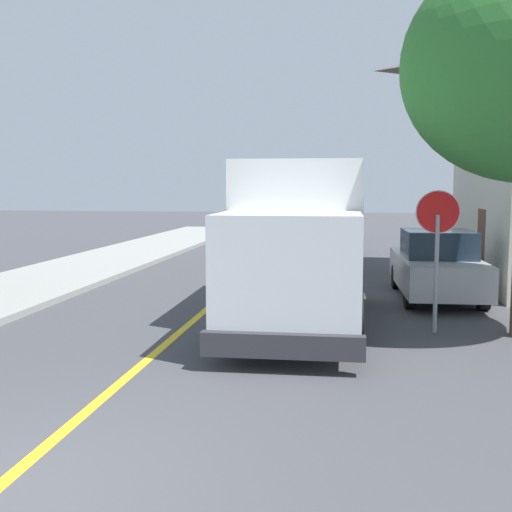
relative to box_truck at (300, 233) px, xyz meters
name	(u,v)px	position (x,y,z in m)	size (l,w,h in m)	color
centre_line_yellow	(219,298)	(-2.13, 2.08, -1.76)	(0.16, 56.00, 0.01)	gold
box_truck	(300,233)	(0.00, 0.00, 0.00)	(2.50, 7.21, 3.20)	silver
parked_car_near	(308,248)	(-0.31, 6.85, -0.97)	(1.84, 4.42, 1.67)	#B7B7BC
parked_car_mid	(320,234)	(-0.21, 12.75, -0.97)	(1.82, 4.41, 1.67)	black
parked_car_far	(330,224)	(-0.05, 19.73, -0.97)	(1.88, 4.43, 1.67)	#2D4793
parked_van_across	(437,266)	(3.07, 2.85, -0.97)	(1.95, 4.46, 1.67)	#B7B7BC
stop_sign	(437,234)	(2.59, -0.81, 0.09)	(0.80, 0.10, 2.65)	gray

